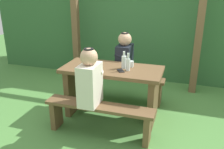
# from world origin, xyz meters

# --- Properties ---
(ground_plane) EXTENTS (12.00, 12.00, 0.00)m
(ground_plane) POSITION_xyz_m (0.00, 0.00, 0.00)
(ground_plane) COLOR #4D843E
(hedge_backdrop) EXTENTS (6.40, 0.97, 2.07)m
(hedge_backdrop) POSITION_xyz_m (0.00, 2.08, 1.04)
(hedge_backdrop) COLOR #336335
(hedge_backdrop) RESTS_ON ground_plane
(pergola_post_left) EXTENTS (0.12, 0.12, 1.97)m
(pergola_post_left) POSITION_xyz_m (-1.14, 1.24, 0.98)
(pergola_post_left) COLOR brown
(pergola_post_left) RESTS_ON ground_plane
(pergola_post_right) EXTENTS (0.12, 0.12, 1.97)m
(pergola_post_right) POSITION_xyz_m (1.14, 1.24, 0.98)
(pergola_post_right) COLOR brown
(pergola_post_right) RESTS_ON ground_plane
(picnic_table) EXTENTS (1.40, 0.64, 0.74)m
(picnic_table) POSITION_xyz_m (0.00, 0.00, 0.51)
(picnic_table) COLOR brown
(picnic_table) RESTS_ON ground_plane
(bench_near) EXTENTS (1.40, 0.24, 0.43)m
(bench_near) POSITION_xyz_m (0.00, -0.54, 0.31)
(bench_near) COLOR brown
(bench_near) RESTS_ON ground_plane
(bench_far) EXTENTS (1.40, 0.24, 0.43)m
(bench_far) POSITION_xyz_m (0.00, 0.54, 0.31)
(bench_far) COLOR brown
(bench_far) RESTS_ON ground_plane
(person_white_shirt) EXTENTS (0.25, 0.35, 0.72)m
(person_white_shirt) POSITION_xyz_m (-0.11, -0.53, 0.76)
(person_white_shirt) COLOR silver
(person_white_shirt) RESTS_ON bench_near
(person_black_coat) EXTENTS (0.25, 0.35, 0.72)m
(person_black_coat) POSITION_xyz_m (0.04, 0.53, 0.76)
(person_black_coat) COLOR black
(person_black_coat) RESTS_ON bench_far
(drinking_glass) EXTENTS (0.08, 0.08, 0.08)m
(drinking_glass) POSITION_xyz_m (0.24, 0.13, 0.79)
(drinking_glass) COLOR silver
(drinking_glass) RESTS_ON picnic_table
(bottle_left) EXTENTS (0.06, 0.06, 0.24)m
(bottle_left) POSITION_xyz_m (0.24, -0.04, 0.84)
(bottle_left) COLOR silver
(bottle_left) RESTS_ON picnic_table
(bottle_right) EXTENTS (0.07, 0.07, 0.24)m
(bottle_right) POSITION_xyz_m (0.16, 0.03, 0.84)
(bottle_right) COLOR silver
(bottle_right) RESTS_ON picnic_table
(cell_phone) EXTENTS (0.13, 0.16, 0.01)m
(cell_phone) POSITION_xyz_m (0.15, -0.09, 0.75)
(cell_phone) COLOR black
(cell_phone) RESTS_ON picnic_table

